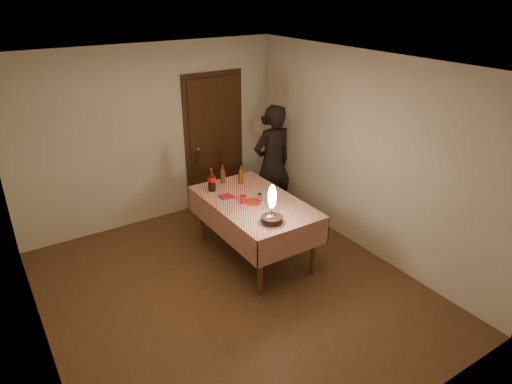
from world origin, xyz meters
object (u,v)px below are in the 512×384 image
Objects in this scene: red_cup at (243,199)px; clear_cup at (259,197)px; amber_bottle_left at (223,175)px; red_plate at (253,202)px; dining_table at (254,208)px; birthday_cake at (272,213)px; amber_bottle_right at (241,176)px; cola_bottle at (212,180)px; photographer at (272,164)px.

clear_cup is (0.21, -0.05, -0.01)m from red_cup.
amber_bottle_left reaches higher than red_cup.
red_plate is 0.13m from red_cup.
dining_table is 3.62× the size of birthday_cake.
amber_bottle_right reaches higher than red_plate.
birthday_cake reaches higher than amber_bottle_left.
red_plate is at bearing -140.84° from dining_table.
dining_table is at bearing -6.93° from red_cup.
red_cup reaches higher than clear_cup.
red_plate is 0.62m from amber_bottle_right.
cola_bottle is at bearing 97.55° from birthday_cake.
amber_bottle_left is at bearing 85.86° from birthday_cake.
clear_cup is (0.10, 0.00, 0.04)m from red_plate.
red_plate is 0.86× the size of amber_bottle_right.
photographer reaches higher than clear_cup.
cola_bottle reaches higher than amber_bottle_left.
birthday_cake is at bearing -125.05° from photographer.
birthday_cake is 1.17m from cola_bottle.
cola_bottle is at bearing 178.97° from amber_bottle_right.
amber_bottle_right reaches higher than clear_cup.
birthday_cake is 2.16× the size of red_plate.
photographer reaches higher than amber_bottle_left.
clear_cup is 0.70m from cola_bottle.
birthday_cake is 0.27× the size of photographer.
red_plate is at bearing -88.99° from amber_bottle_left.
photographer is (0.86, 0.80, 0.08)m from red_plate.
amber_bottle_left reaches higher than dining_table.
amber_bottle_left reaches higher than red_plate.
amber_bottle_left reaches higher than clear_cup.
photographer is (1.12, 0.21, -0.07)m from cola_bottle.
photographer reaches higher than amber_bottle_right.
red_cup is (-0.11, 0.05, 0.05)m from red_plate.
amber_bottle_right is (0.15, 0.55, 0.23)m from dining_table.
red_cup is 0.70m from amber_bottle_left.
dining_table is 1.14m from photographer.
birthday_cake is 0.60m from red_plate.
cola_bottle is 0.18× the size of photographer.
amber_bottle_right is at bearing 75.91° from birthday_cake.
birthday_cake is 1.68m from photographer.
birthday_cake is 0.63m from red_cup.
amber_bottle_left is 0.87m from photographer.
clear_cup is 0.35× the size of amber_bottle_left.
birthday_cake is at bearing -100.65° from red_plate.
amber_bottle_right is 0.14× the size of photographer.
dining_table is 19.11× the size of clear_cup.
birthday_cake reaches higher than red_cup.
dining_table is 7.82× the size of red_plate.
cola_bottle is (-0.26, 0.59, 0.15)m from red_plate.
red_plate is 2.44× the size of clear_cup.
amber_bottle_left is (-0.05, 0.71, 0.23)m from dining_table.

